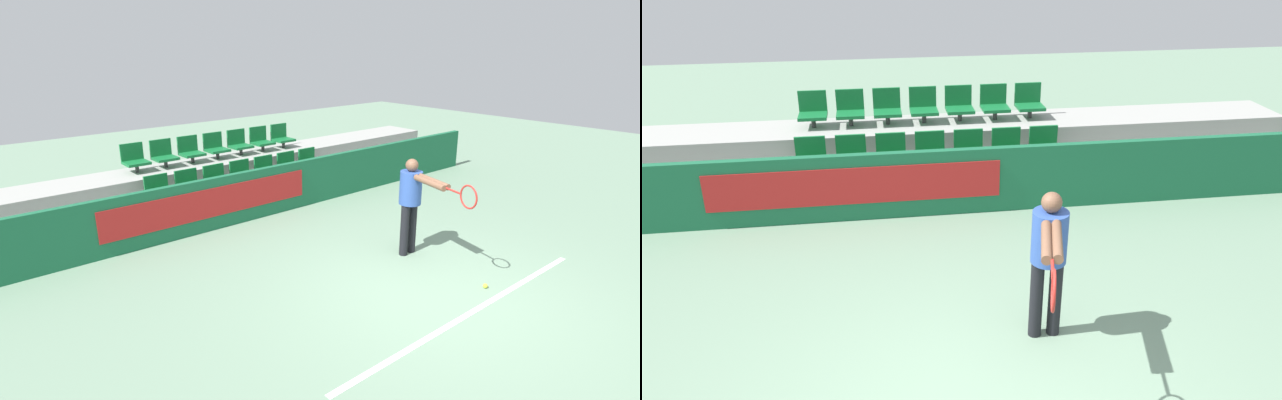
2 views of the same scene
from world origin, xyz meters
TOP-DOWN VIEW (x-y plane):
  - barrier_wall at (-0.03, 4.09)m, footprint 12.23×0.14m
  - bleacher_tier_front at (0.00, 4.70)m, footprint 11.83×1.04m
  - bleacher_tier_middle at (0.00, 5.74)m, footprint 11.83×1.04m
  - stadium_chair_0 at (-1.73, 4.82)m, footprint 0.43×0.41m
  - stadium_chair_1 at (-1.15, 4.82)m, footprint 0.43×0.41m
  - stadium_chair_2 at (-0.58, 4.82)m, footprint 0.43×0.41m
  - stadium_chair_3 at (0.00, 4.82)m, footprint 0.43×0.41m
  - stadium_chair_4 at (0.58, 4.82)m, footprint 0.43×0.41m
  - stadium_chair_5 at (1.15, 4.82)m, footprint 0.43×0.41m
  - stadium_chair_6 at (1.73, 4.82)m, footprint 0.43×0.41m
  - stadium_chair_7 at (-1.73, 5.86)m, footprint 0.43×0.41m
  - stadium_chair_8 at (-1.15, 5.86)m, footprint 0.43×0.41m
  - stadium_chair_9 at (-0.58, 5.86)m, footprint 0.43×0.41m
  - stadium_chair_10 at (0.00, 5.86)m, footprint 0.43×0.41m
  - stadium_chair_11 at (0.58, 5.86)m, footprint 0.43×0.41m
  - stadium_chair_12 at (1.15, 5.86)m, footprint 0.43×0.41m
  - stadium_chair_13 at (1.73, 5.86)m, footprint 0.43×0.41m
  - tennis_player at (0.72, 1.09)m, footprint 0.55×1.55m

SIDE VIEW (x-z plane):
  - bleacher_tier_front at x=0.00m, z-range 0.00..0.41m
  - bleacher_tier_middle at x=0.00m, z-range 0.00..0.82m
  - barrier_wall at x=-0.03m, z-range 0.00..0.94m
  - stadium_chair_0 at x=-1.73m, z-range 0.39..0.92m
  - stadium_chair_1 at x=-1.15m, z-range 0.39..0.92m
  - stadium_chair_2 at x=-0.58m, z-range 0.39..0.92m
  - stadium_chair_3 at x=0.00m, z-range 0.39..0.92m
  - stadium_chair_4 at x=0.58m, z-range 0.39..0.92m
  - stadium_chair_5 at x=1.15m, z-range 0.39..0.92m
  - stadium_chair_6 at x=1.73m, z-range 0.39..0.92m
  - tennis_player at x=0.72m, z-range 0.19..1.73m
  - stadium_chair_7 at x=-1.73m, z-range 0.80..1.33m
  - stadium_chair_8 at x=-1.15m, z-range 0.80..1.33m
  - stadium_chair_9 at x=-0.58m, z-range 0.80..1.33m
  - stadium_chair_10 at x=0.00m, z-range 0.80..1.33m
  - stadium_chair_11 at x=0.58m, z-range 0.80..1.33m
  - stadium_chair_12 at x=1.15m, z-range 0.80..1.33m
  - stadium_chair_13 at x=1.73m, z-range 0.80..1.33m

